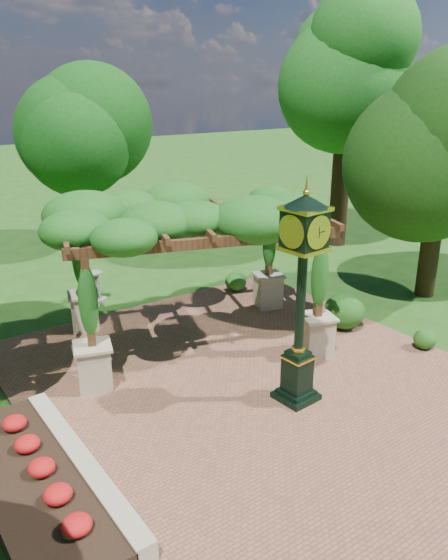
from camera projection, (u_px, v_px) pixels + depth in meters
ground at (290, 405)px, 12.04m from camera, size 120.00×120.00×0.00m
brick_plaza at (261, 385)px, 12.80m from camera, size 10.00×12.00×0.04m
border_wall at (82, 465)px, 9.82m from camera, size 0.35×5.00×0.40m
flower_bed at (32, 486)px, 9.34m from camera, size 1.50×5.00×0.36m
pedestal_clock at (302, 282)px, 11.28m from camera, size 0.99×0.99×4.70m
pergola at (193, 222)px, 13.88m from camera, size 7.47×5.92×4.11m
sundial at (95, 289)px, 17.64m from camera, size 0.70×0.70×1.00m
shrub_front at (425, 339)px, 14.44m from camera, size 0.72×0.72×0.54m
shrub_mid at (345, 311)px, 15.59m from camera, size 1.17×1.17×1.04m
shrub_back at (236, 281)px, 18.50m from camera, size 0.86×0.86×0.65m
tree_north at (89, 125)px, 22.85m from camera, size 4.50×4.50×7.35m
tree_east_far at (348, 73)px, 21.76m from camera, size 4.83×4.83×10.33m
tree_east_near at (444, 141)px, 16.65m from camera, size 4.67×4.67×7.32m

